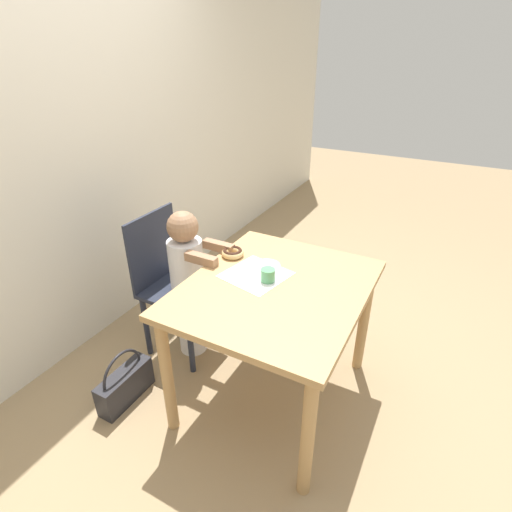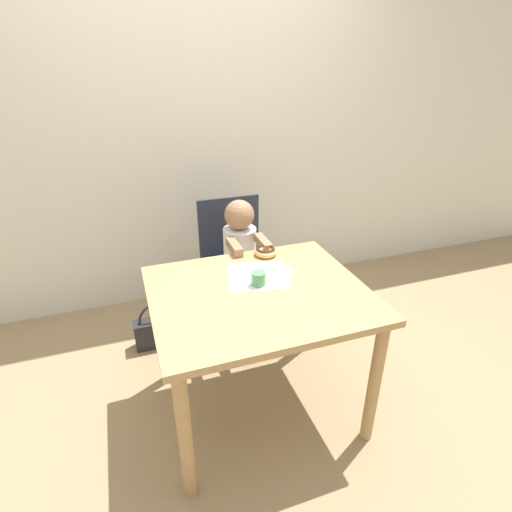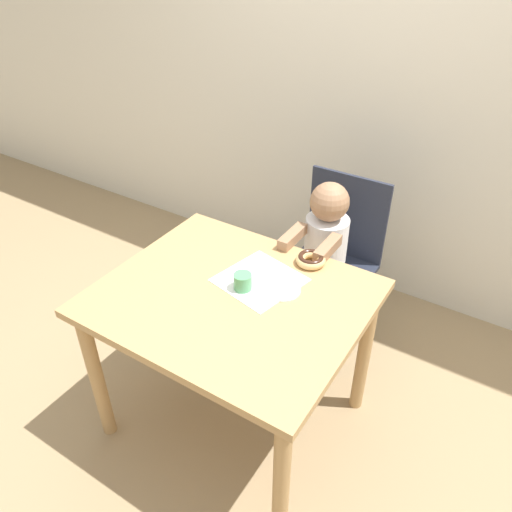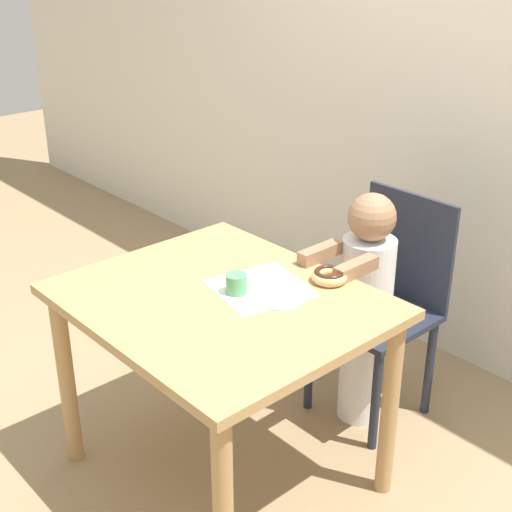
{
  "view_description": "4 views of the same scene",
  "coord_description": "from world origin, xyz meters",
  "px_view_note": "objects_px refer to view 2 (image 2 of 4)",
  "views": [
    {
      "loc": [
        -1.54,
        -0.71,
        1.82
      ],
      "look_at": [
        0.03,
        0.13,
        0.87
      ],
      "focal_mm": 28.0,
      "sensor_mm": 36.0,
      "label": 1
    },
    {
      "loc": [
        -0.55,
        -1.54,
        1.74
      ],
      "look_at": [
        0.03,
        0.13,
        0.87
      ],
      "focal_mm": 28.0,
      "sensor_mm": 36.0,
      "label": 2
    },
    {
      "loc": [
        0.89,
        -1.23,
        1.99
      ],
      "look_at": [
        0.03,
        0.13,
        0.87
      ],
      "focal_mm": 35.0,
      "sensor_mm": 36.0,
      "label": 3
    },
    {
      "loc": [
        1.64,
        -1.32,
        1.86
      ],
      "look_at": [
        0.03,
        0.13,
        0.87
      ],
      "focal_mm": 50.0,
      "sensor_mm": 36.0,
      "label": 4
    }
  ],
  "objects_px": {
    "child_figure": "(241,269)",
    "donut": "(266,251)",
    "chair": "(235,266)",
    "cup": "(258,279)",
    "handbag": "(162,330)"
  },
  "relations": [
    {
      "from": "chair",
      "to": "child_figure",
      "type": "relative_size",
      "value": 0.94
    },
    {
      "from": "child_figure",
      "to": "cup",
      "type": "relative_size",
      "value": 13.48
    },
    {
      "from": "donut",
      "to": "chair",
      "type": "bearing_deg",
      "value": 98.58
    },
    {
      "from": "child_figure",
      "to": "handbag",
      "type": "height_order",
      "value": "child_figure"
    },
    {
      "from": "child_figure",
      "to": "donut",
      "type": "distance_m",
      "value": 0.39
    },
    {
      "from": "child_figure",
      "to": "cup",
      "type": "height_order",
      "value": "child_figure"
    },
    {
      "from": "chair",
      "to": "handbag",
      "type": "xyz_separation_m",
      "value": [
        -0.54,
        -0.04,
        -0.37
      ]
    },
    {
      "from": "child_figure",
      "to": "cup",
      "type": "bearing_deg",
      "value": -98.4
    },
    {
      "from": "chair",
      "to": "cup",
      "type": "bearing_deg",
      "value": -96.94
    },
    {
      "from": "handbag",
      "to": "cup",
      "type": "height_order",
      "value": "cup"
    },
    {
      "from": "donut",
      "to": "cup",
      "type": "distance_m",
      "value": 0.33
    },
    {
      "from": "child_figure",
      "to": "donut",
      "type": "xyz_separation_m",
      "value": [
        0.06,
        -0.29,
        0.25
      ]
    },
    {
      "from": "donut",
      "to": "child_figure",
      "type": "bearing_deg",
      "value": 102.2
    },
    {
      "from": "donut",
      "to": "handbag",
      "type": "xyz_separation_m",
      "value": [
        -0.6,
        0.37,
        -0.66
      ]
    },
    {
      "from": "child_figure",
      "to": "cup",
      "type": "distance_m",
      "value": 0.65
    }
  ]
}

